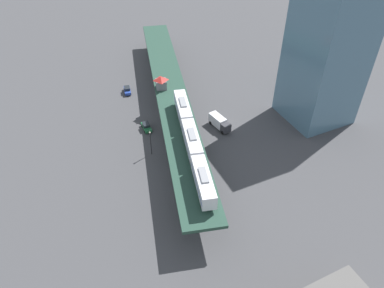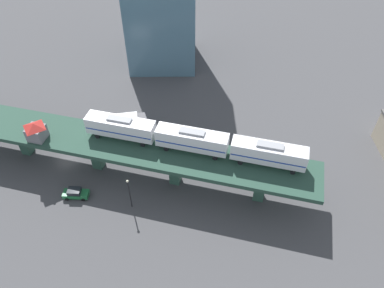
# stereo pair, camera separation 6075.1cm
# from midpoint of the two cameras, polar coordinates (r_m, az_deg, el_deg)

# --- Properties ---
(ground_plane) EXTENTS (400.00, 400.00, 0.00)m
(ground_plane) POSITION_cam_midpoint_polar(r_m,az_deg,el_deg) (87.02, 9.69, -1.67)
(ground_plane) COLOR #424244
(elevated_viaduct) EXTENTS (32.02, 91.02, 7.31)m
(elevated_viaduct) POSITION_cam_midpoint_polar(r_m,az_deg,el_deg) (83.17, 10.13, 1.65)
(elevated_viaduct) COLOR #244135
(elevated_viaduct) RESTS_ON ground
(subway_train) EXTENTS (12.37, 36.65, 4.45)m
(subway_train) POSITION_cam_midpoint_polar(r_m,az_deg,el_deg) (65.36, 18.26, -8.91)
(subway_train) COLOR silver
(subway_train) RESTS_ON elevated_viaduct
(signal_hut) EXTENTS (3.95, 3.95, 3.40)m
(signal_hut) POSITION_cam_midpoint_polar(r_m,az_deg,el_deg) (82.60, 8.26, 4.03)
(signal_hut) COLOR slate
(signal_hut) RESTS_ON elevated_viaduct
(street_car_green) EXTENTS (2.14, 4.49, 1.89)m
(street_car_green) POSITION_cam_midpoint_polar(r_m,az_deg,el_deg) (80.50, 5.75, -4.45)
(street_car_green) COLOR #1E6638
(street_car_green) RESTS_ON ground
(street_car_blue) EXTENTS (2.66, 4.68, 1.89)m
(street_car_blue) POSITION_cam_midpoint_polar(r_m,az_deg,el_deg) (94.15, 0.30, 3.39)
(street_car_blue) COLOR #233D93
(street_car_blue) RESTS_ON ground
(delivery_truck) EXTENTS (3.35, 7.46, 3.20)m
(delivery_truck) POSITION_cam_midpoint_polar(r_m,az_deg,el_deg) (84.71, 19.03, -3.45)
(delivery_truck) COLOR #333338
(delivery_truck) RESTS_ON ground
(street_lamp) EXTENTS (0.44, 0.44, 6.94)m
(street_lamp) POSITION_cam_midpoint_polar(r_m,az_deg,el_deg) (71.65, 8.30, -8.18)
(street_lamp) COLOR black
(street_lamp) RESTS_ON ground
(office_tower) EXTENTS (16.00, 16.00, 36.00)m
(office_tower) POSITION_cam_midpoint_polar(r_m,az_deg,el_deg) (92.33, 36.12, 6.93)
(office_tower) COLOR slate
(office_tower) RESTS_ON ground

